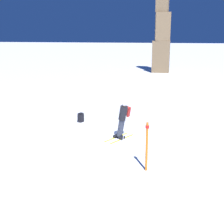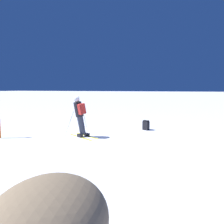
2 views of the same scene
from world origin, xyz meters
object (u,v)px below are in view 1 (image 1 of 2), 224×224
rock_pillar (162,34)px  skier (123,117)px  trail_marker (147,144)px  spare_backpack (81,118)px

rock_pillar → skier: bearing=-90.5°
skier → trail_marker: (1.40, -3.13, -0.06)m
rock_pillar → spare_backpack: rock_pillar is taller
skier → trail_marker: size_ratio=1.06×
skier → trail_marker: 3.43m
spare_backpack → trail_marker: 6.88m
skier → trail_marker: skier is taller
rock_pillar → trail_marker: (1.18, -29.12, -3.63)m
rock_pillar → trail_marker: rock_pillar is taller
skier → trail_marker: bearing=-38.0°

